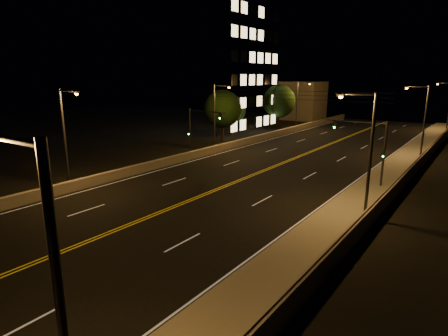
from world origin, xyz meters
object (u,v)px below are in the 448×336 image
Objects in this scene: streetlight_0 at (53,313)px; streetlight_1 at (366,147)px; streetlight_2 at (422,117)px; tree_0 at (222,109)px; streetlight_3 at (448,103)px; traffic_signal_left at (197,128)px; streetlight_5 at (216,113)px; streetlight_6 at (298,102)px; traffic_signal_right at (371,145)px; tree_1 at (231,110)px; streetlight_4 at (66,132)px; building_tower at (196,49)px; tree_2 at (279,101)px.

streetlight_0 and streetlight_1 have the same top height.
tree_0 is (-25.22, -2.74, -0.18)m from streetlight_2.
streetlight_3 is (0.00, 69.77, 0.00)m from streetlight_0.
traffic_signal_left is (-20.24, 7.50, -1.18)m from streetlight_1.
traffic_signal_left is (1.15, -5.13, -1.18)m from streetlight_5.
tree_0 is (-3.83, -17.22, -0.18)m from streetlight_6.
streetlight_5 is 20.53m from traffic_signal_right.
tree_1 is at bearing 146.29° from traffic_signal_right.
traffic_signal_left is (-20.24, -41.02, -1.18)m from streetlight_3.
tree_1 is at bearing 112.83° from traffic_signal_left.
streetlight_6 is (0.00, 44.00, 0.00)m from streetlight_4.
tree_0 is at bearing -34.43° from building_tower.
streetlight_1 is 1.00× the size of streetlight_4.
traffic_signal_right is at bearing -96.10° from streetlight_2.
streetlight_2 is (0.00, 43.22, 0.00)m from streetlight_0.
building_tower reaches higher than streetlight_3.
streetlight_0 is 60.88m from building_tower.
traffic_signal_right is 35.94m from tree_2.
streetlight_0 is at bearing -66.53° from tree_2.
streetlight_6 is (-21.39, -12.07, 0.00)m from streetlight_3.
building_tower is at bearing 150.93° from traffic_signal_right.
traffic_signal_right is at bearing 93.08° from streetlight_0.
streetlight_0 and streetlight_6 have the same top height.
tree_0 is (-25.22, 40.48, -0.18)m from streetlight_0.
streetlight_1 is 1.45× the size of traffic_signal_left.
streetlight_2 is 26.55m from streetlight_3.
streetlight_5 is at bearing 90.00° from streetlight_4.
streetlight_6 is 35.12m from traffic_signal_right.
streetlight_1 is at bearing -55.12° from tree_2.
streetlight_5 is 1.45× the size of traffic_signal_left.
streetlight_1 is at bearing -78.34° from traffic_signal_right.
traffic_signal_right is at bearing -14.50° from streetlight_5.
building_tower is at bearing 145.57° from tree_0.
tree_2 is (-24.48, -13.38, 0.10)m from streetlight_3.
streetlight_5 reaches higher than tree_1.
streetlight_2 is 1.12× the size of tree_0.
tree_2 is (11.81, 8.31, -8.72)m from building_tower.
traffic_signal_right is at bearing -50.31° from tree_2.
streetlight_3 is at bearing 59.20° from streetlight_5.
streetlight_0 reaches higher than traffic_signal_left.
tree_2 is at bearing 97.83° from streetlight_5.
streetlight_4 is 44.00m from streetlight_6.
streetlight_5 and streetlight_6 have the same top height.
streetlight_5 reaches higher than tree_2.
streetlight_2 is 1.45× the size of traffic_signal_left.
building_tower reaches higher than streetlight_4.
streetlight_6 is at bearing 110.34° from streetlight_0.
building_tower is at bearing -149.13° from streetlight_3.
tree_2 is at bearing 87.35° from tree_0.
streetlight_2 is 1.00× the size of streetlight_4.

